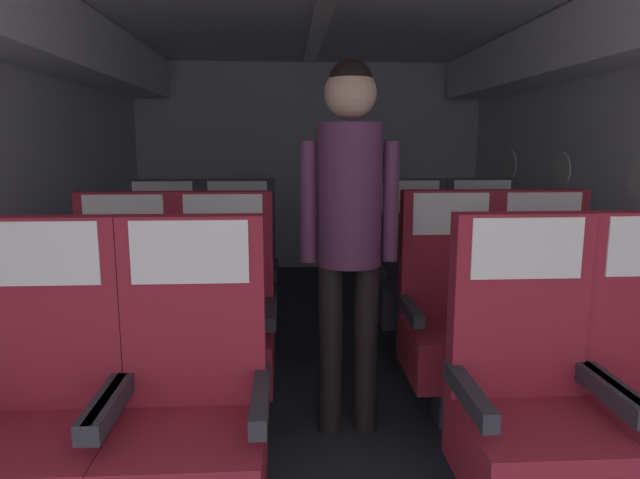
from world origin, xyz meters
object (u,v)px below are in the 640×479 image
(seat_c_right_aisle, at_px, (483,279))
(seat_a_left_aisle, at_px, (191,420))
(seat_c_right_window, at_px, (411,280))
(flight_attendant, at_px, (349,209))
(seat_a_right_window, at_px, (529,411))
(seat_a_left_window, at_px, (40,424))
(seat_c_left_aisle, at_px, (238,282))
(seat_b_left_aisle, at_px, (224,328))
(seat_b_right_aisle, at_px, (545,322))
(seat_b_left_window, at_px, (125,330))
(seat_c_left_window, at_px, (164,283))
(seat_b_right_window, at_px, (452,323))

(seat_c_right_aisle, bearing_deg, seat_a_left_aisle, -131.40)
(seat_a_left_aisle, relative_size, seat_c_right_aisle, 1.00)
(seat_c_right_window, height_order, flight_attendant, flight_attendant)
(seat_a_left_aisle, height_order, flight_attendant, flight_attendant)
(seat_a_right_window, bearing_deg, seat_a_left_window, 179.88)
(seat_a_right_window, relative_size, seat_c_right_window, 1.00)
(seat_a_left_window, relative_size, seat_c_left_aisle, 1.00)
(seat_c_right_aisle, bearing_deg, seat_c_right_window, -179.17)
(seat_b_left_aisle, bearing_deg, seat_b_right_aisle, 0.18)
(seat_a_left_aisle, xyz_separation_m, flight_attendant, (0.57, 0.77, 0.56))
(seat_b_left_window, height_order, seat_b_right_aisle, same)
(seat_a_left_aisle, distance_m, seat_c_left_window, 1.82)
(seat_c_right_window, xyz_separation_m, flight_attendant, (-0.50, -0.96, 0.56))
(seat_a_left_window, distance_m, seat_c_right_window, 2.32)
(seat_b_left_window, xyz_separation_m, seat_b_left_aisle, (0.46, -0.00, 0.00))
(seat_b_left_aisle, bearing_deg, seat_c_left_aisle, 90.59)
(seat_c_left_window, height_order, seat_c_right_aisle, same)
(seat_b_left_window, bearing_deg, seat_c_right_window, 29.46)
(seat_c_right_aisle, bearing_deg, seat_a_left_window, -138.87)
(seat_c_left_aisle, bearing_deg, seat_c_left_window, 179.42)
(seat_b_left_window, height_order, seat_c_right_aisle, same)
(seat_c_left_aisle, distance_m, seat_c_right_window, 1.08)
(seat_a_left_aisle, relative_size, seat_b_right_aisle, 1.00)
(seat_b_right_aisle, relative_size, seat_c_right_window, 1.00)
(seat_b_left_window, height_order, seat_b_right_window, same)
(seat_a_right_window, xyz_separation_m, seat_c_right_aisle, (0.46, 1.75, 0.00))
(seat_a_left_aisle, xyz_separation_m, seat_b_left_window, (-0.45, 0.88, 0.00))
(seat_a_right_window, bearing_deg, seat_c_right_aisle, 75.10)
(seat_b_right_window, bearing_deg, seat_b_left_aisle, -179.65)
(seat_b_right_aisle, bearing_deg, seat_a_left_aisle, -150.26)
(seat_c_left_window, relative_size, seat_c_right_window, 1.00)
(flight_attendant, bearing_deg, seat_c_left_aisle, -81.21)
(seat_b_left_aisle, xyz_separation_m, seat_c_right_window, (1.07, 0.87, 0.00))
(seat_c_left_aisle, bearing_deg, seat_a_left_aisle, -89.93)
(seat_b_right_window, distance_m, seat_c_left_window, 1.77)
(seat_b_right_aisle, bearing_deg, seat_c_left_aisle, 150.32)
(seat_b_left_window, bearing_deg, seat_c_left_aisle, 63.04)
(seat_c_left_window, bearing_deg, seat_c_right_window, -0.77)
(seat_b_left_aisle, height_order, flight_attendant, flight_attendant)
(seat_b_left_window, xyz_separation_m, seat_c_right_window, (1.52, 0.86, 0.00))
(seat_a_left_window, xyz_separation_m, seat_c_left_aisle, (0.46, 1.75, 0.00))
(seat_a_right_window, xyz_separation_m, seat_b_left_aisle, (-1.07, 0.87, 0.00))
(seat_c_left_aisle, height_order, seat_c_right_window, same)
(seat_b_left_window, distance_m, seat_c_right_aisle, 2.17)
(seat_a_right_window, relative_size, flight_attendant, 0.66)
(seat_b_left_aisle, height_order, seat_c_left_window, same)
(seat_b_right_window, xyz_separation_m, seat_c_left_window, (-1.54, 0.88, 0.00))
(seat_c_right_aisle, height_order, flight_attendant, flight_attendant)
(seat_b_right_window, height_order, seat_c_left_aisle, same)
(seat_b_left_window, relative_size, flight_attendant, 0.66)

